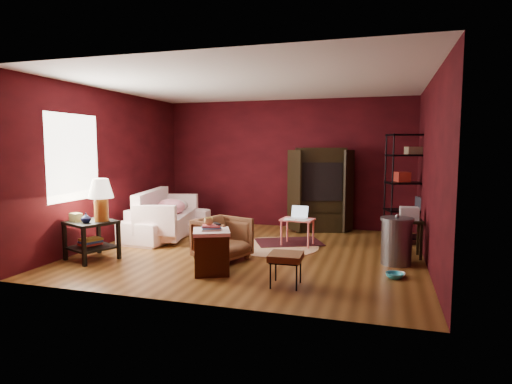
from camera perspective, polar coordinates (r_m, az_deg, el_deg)
room at (r=7.11m, az=-0.81°, el=3.07°), size 5.54×5.04×2.84m
sofa at (r=8.65m, az=-11.76°, el=-3.13°), size 0.80×2.16×0.83m
armchair at (r=6.74m, az=-4.50°, el=-5.99°), size 0.88×0.91×0.74m
pet_bowl_steel at (r=6.21m, az=18.18°, el=-9.63°), size 0.26×0.09×0.25m
pet_bowl_turquoise at (r=6.16m, az=18.01°, el=-9.83°), size 0.25×0.16×0.24m
vase at (r=7.03m, az=-21.73°, el=-3.25°), size 0.19×0.19×0.15m
mug at (r=6.01m, az=-6.34°, el=-3.79°), size 0.15×0.13×0.13m
side_table at (r=7.14m, az=-20.53°, el=-2.42°), size 0.84×0.84×1.28m
sofa_cushions at (r=8.64m, az=-12.00°, el=-3.16°), size 1.22×2.13×0.84m
hamper at (r=6.07m, az=-5.95°, el=-7.80°), size 0.66×0.66×0.71m
footstool at (r=5.51m, az=4.01°, el=-8.75°), size 0.43×0.43×0.42m
rug_round at (r=7.67m, az=2.51°, el=-7.28°), size 2.05×2.05×0.01m
rug_oriental at (r=8.00m, az=4.38°, el=-6.66°), size 1.40×1.22×0.01m
laptop_desk at (r=7.70m, az=5.58°, el=-3.95°), size 0.61×0.50×0.71m
tv_armoire at (r=9.08m, az=8.54°, el=0.55°), size 1.33×0.95×1.75m
wire_shelving at (r=8.32m, az=20.42°, el=1.04°), size 1.07×0.71×2.01m
small_stand at (r=7.29m, az=19.72°, el=-3.50°), size 0.43×0.43×0.81m
trash_can at (r=6.82m, az=18.22°, el=-6.19°), size 0.62×0.62×0.77m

